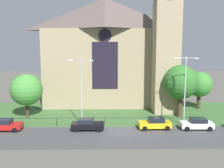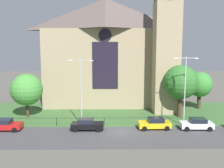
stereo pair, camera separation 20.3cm
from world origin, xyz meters
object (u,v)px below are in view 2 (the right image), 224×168
Objects in this scene: parked_car_white at (197,124)px; tree_right_far at (200,84)px; parked_car_yellow at (155,123)px; parked_car_black at (87,124)px; streetlamp_near at (81,84)px; streetlamp_far at (185,83)px; church_building at (110,50)px; tree_left_near at (27,90)px; tree_right_near at (181,82)px; parked_car_red at (5,125)px.

tree_right_far is at bearing -109.12° from parked_car_white.
parked_car_yellow is 1.01× the size of parked_car_white.
streetlamp_near is at bearing 117.25° from parked_car_black.
church_building is at bearing 123.78° from streetlamp_far.
tree_left_near reaches higher than parked_car_black.
parked_car_black is (-13.88, -6.54, -4.67)m from tree_right_near.
streetlamp_near reaches higher than tree_left_near.
streetlamp_far is 14.25m from parked_car_black.
streetlamp_near is 2.16× the size of parked_car_yellow.
parked_car_yellow is at bearing 0.84° from parked_car_red.
tree_left_near is at bearing -13.80° from parked_car_white.
streetlamp_far is 6.84m from parked_car_yellow.
parked_car_black is 0.99× the size of parked_car_white.
tree_left_near is (-23.68, 0.02, -1.11)m from tree_right_near.
church_building is 6.17× the size of parked_car_black.
church_building is 20.05m from parked_car_yellow.
parked_car_red and parked_car_white have the same top height.
tree_right_near is 1.23× the size of tree_right_far.
streetlamp_far reaches higher than parked_car_red.
parked_car_red is at bearing -165.04° from tree_right_near.
streetlamp_far is at bearing -11.75° from tree_left_near.
church_building is 3.95× the size of tree_right_far.
tree_right_far is 29.10m from tree_left_near.
parked_car_white is (24.19, -6.44, -3.56)m from tree_left_near.
parked_car_yellow is (8.91, 0.39, 0.00)m from parked_car_black.
streetlamp_far is (-5.63, -10.25, 1.60)m from tree_right_far.
parked_car_red is at bearing -175.66° from streetlamp_far.
tree_right_near is 16.04m from parked_car_black.
streetlamp_near is 5.41m from parked_car_black.
streetlamp_near is at bearing -152.51° from tree_right_far.
streetlamp_far is (-0.73, -4.75, 0.51)m from tree_right_near.
parked_car_yellow is at bearing -161.78° from streetlamp_far.
tree_right_near is at bearing 14.60° from parked_car_red.
parked_car_black is at bearing -172.28° from streetlamp_far.
streetlamp_near is at bearing -162.18° from tree_right_near.
tree_right_far is 1.55× the size of parked_car_white.
church_building is 3.84× the size of tree_left_near.
tree_right_near is at bearing -130.96° from parked_car_yellow.
parked_car_red and parked_car_yellow have the same top height.
parked_car_black is at bearing -63.13° from streetlamp_near.
parked_car_yellow is at bearing -1.71° from parked_car_white.
tree_left_near is at bearing -140.74° from church_building.
church_building is 16.33m from streetlamp_near.
tree_right_near is at bearing -43.81° from church_building.
streetlamp_near is at bearing 10.12° from parked_car_red.
tree_right_near is at bearing 81.32° from streetlamp_far.
tree_right_far is 13.19m from parked_car_white.
streetlamp_near is (8.89, -4.77, 1.47)m from tree_left_near.
tree_right_near is 1.20× the size of tree_left_near.
parked_car_black is at bearing 1.57° from parked_car_white.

